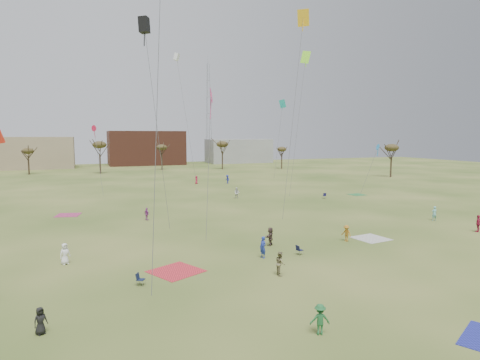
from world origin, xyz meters
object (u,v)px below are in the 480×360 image
object	(u,v)px
camp_chair_right	(324,197)
flyer_near_right	(263,247)
radio_tower	(208,113)
flyer_near_left	(65,254)
camp_chair_center	(300,252)
spectator_fore_a	(478,224)
camp_chair_left	(141,282)
flyer_near_center	(320,319)

from	to	relation	value
camp_chair_right	flyer_near_right	bearing A→B (deg)	-81.97
radio_tower	camp_chair_right	bearing A→B (deg)	-95.24
flyer_near_left	camp_chair_center	distance (m)	19.64
flyer_near_left	radio_tower	size ratio (longest dim) A/B	0.04
spectator_fore_a	flyer_near_right	bearing A→B (deg)	-26.54
flyer_near_right	camp_chair_left	size ratio (longest dim) A/B	2.14
flyer_near_right	camp_chair_left	bearing A→B (deg)	-91.19
camp_chair_right	flyer_near_left	bearing A→B (deg)	-100.89
flyer_near_left	radio_tower	world-z (taller)	radio_tower
flyer_near_center	camp_chair_left	distance (m)	13.20
flyer_near_right	radio_tower	distance (m)	129.47
flyer_near_center	radio_tower	bearing A→B (deg)	-88.12
flyer_near_left	radio_tower	distance (m)	130.41
flyer_near_center	camp_chair_center	world-z (taller)	flyer_near_center
radio_tower	camp_chair_center	bearing A→B (deg)	-103.02
flyer_near_center	flyer_near_right	distance (m)	13.70
flyer_near_left	spectator_fore_a	distance (m)	41.59
flyer_near_center	spectator_fore_a	distance (m)	31.57
flyer_near_left	camp_chair_center	xyz separation A→B (m)	(19.12, -4.46, -0.61)
flyer_near_center	camp_chair_left	bearing A→B (deg)	-37.18
flyer_near_center	flyer_near_right	size ratio (longest dim) A/B	0.89
flyer_near_right	camp_chair_center	distance (m)	3.47
camp_chair_center	radio_tower	distance (m)	129.05
flyer_near_right	camp_chair_left	world-z (taller)	flyer_near_right
flyer_near_center	spectator_fore_a	xyz separation A→B (m)	(28.43, 13.74, 0.11)
flyer_near_right	radio_tower	size ratio (longest dim) A/B	0.05
flyer_near_center	camp_chair_center	size ratio (longest dim) A/B	1.89
flyer_near_right	camp_chair_left	xyz separation A→B (m)	(-10.62, -2.85, -0.67)
spectator_fore_a	radio_tower	xyz separation A→B (m)	(6.46, 123.76, 18.28)
camp_chair_right	radio_tower	distance (m)	99.50
flyer_near_right	flyer_near_center	bearing A→B (deg)	-27.75
flyer_near_left	camp_chair_left	bearing A→B (deg)	-83.21
flyer_near_right	camp_chair_right	xyz separation A→B (m)	(23.23, 26.80, -0.67)
flyer_near_left	spectator_fore_a	xyz separation A→B (m)	(41.41, -3.84, 0.06)
flyer_near_left	flyer_near_center	distance (m)	21.86
flyer_near_left	flyer_near_center	bearing A→B (deg)	-82.82
flyer_near_left	flyer_near_right	distance (m)	16.26
camp_chair_right	spectator_fore_a	bearing A→B (deg)	-35.76
camp_chair_left	camp_chair_right	world-z (taller)	same
flyer_near_left	spectator_fore_a	size ratio (longest dim) A/B	0.94
spectator_fore_a	camp_chair_right	world-z (taller)	spectator_fore_a
flyer_near_left	flyer_near_center	size ratio (longest dim) A/B	1.06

